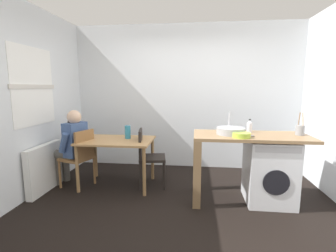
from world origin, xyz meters
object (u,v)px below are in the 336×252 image
utensil_crock (300,130)px  mixing_bowl (242,135)px  dining_table (117,146)px  bottle_tall_green (250,126)px  vase (128,132)px  chair_person_seat (80,155)px  seated_person (72,144)px  chair_opposite (148,154)px  washing_machine (269,171)px

utensil_crock → mixing_bowl: bearing=-162.4°
dining_table → bottle_tall_green: size_ratio=5.88×
bottle_tall_green → utensil_crock: 0.63m
bottle_tall_green → vase: 1.83m
bottle_tall_green → chair_person_seat: bearing=179.8°
seated_person → bottle_tall_green: seated_person is taller
vase → utensil_crock: bearing=-8.2°
utensil_crock → dining_table: bearing=174.4°
chair_person_seat → chair_opposite: (1.03, 0.16, 0.00)m
seated_person → bottle_tall_green: 2.68m
vase → chair_opposite: bearing=-10.8°
chair_person_seat → washing_machine: bearing=-75.9°
dining_table → utensil_crock: (2.57, -0.25, 0.35)m
bottle_tall_green → mixing_bowl: bottle_tall_green is taller
seated_person → washing_machine: size_ratio=1.40×
utensil_crock → washing_machine: bearing=-171.9°
utensil_crock → bottle_tall_green: bearing=168.9°
seated_person → utensil_crock: (3.28, -0.18, 0.32)m
bottle_tall_green → washing_machine: bearing=-34.7°
seated_person → utensil_crock: 3.30m
mixing_bowl → seated_person: bearing=170.3°
utensil_crock → chair_opposite: bearing=172.2°
chair_person_seat → seated_person: 0.23m
seated_person → utensil_crock: size_ratio=4.01×
mixing_bowl → washing_machine: bearing=25.2°
dining_table → vase: 0.27m
chair_person_seat → mixing_bowl: size_ratio=4.06×
seated_person → vase: (0.85, 0.17, 0.17)m
chair_person_seat → seated_person: seated_person is taller
mixing_bowl → utensil_crock: 0.83m
chair_person_seat → mixing_bowl: bearing=-81.3°
washing_machine → bottle_tall_green: bearing=145.3°
chair_opposite → utensil_crock: (2.10, -0.29, 0.48)m
utensil_crock → chair_person_seat: bearing=177.7°
chair_person_seat → utensil_crock: bearing=-74.5°
seated_person → utensil_crock: bearing=-75.2°
chair_opposite → mixing_bowl: (1.31, -0.54, 0.45)m
chair_opposite → mixing_bowl: 1.49m
dining_table → seated_person: 0.71m
chair_person_seat → seated_person: (-0.15, 0.05, 0.16)m
seated_person → mixing_bowl: seated_person is taller
seated_person → chair_opposite: bearing=-66.7°
chair_opposite → bottle_tall_green: (1.48, -0.17, 0.50)m
bottle_tall_green → vase: size_ratio=0.91×
utensil_crock → vase: (-2.42, 0.35, -0.15)m
dining_table → seated_person: (-0.70, -0.07, 0.03)m
mixing_bowl → bottle_tall_green: bearing=65.5°
chair_person_seat → bottle_tall_green: 2.55m
washing_machine → utensil_crock: (0.37, 0.05, 0.56)m
chair_opposite → utensil_crock: size_ratio=3.00×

